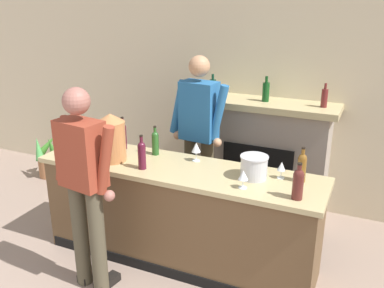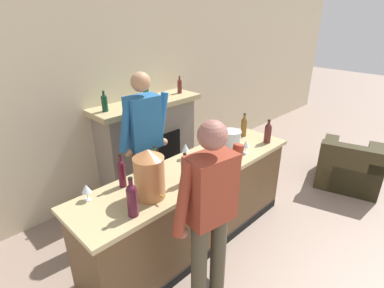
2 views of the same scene
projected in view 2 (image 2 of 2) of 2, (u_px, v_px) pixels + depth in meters
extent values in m
cube|color=beige|center=(112.00, 96.00, 3.91)|extent=(12.00, 0.07, 2.75)
cube|color=brown|center=(193.00, 208.00, 3.23)|extent=(2.52, 0.60, 0.90)
cube|color=tan|center=(193.00, 169.00, 3.04)|extent=(2.59, 0.67, 0.04)
cube|color=black|center=(213.00, 251.00, 3.20)|extent=(2.47, 0.01, 0.10)
cube|color=gray|center=(149.00, 147.00, 4.29)|extent=(1.41, 0.44, 1.22)
cube|color=black|center=(160.00, 162.00, 4.20)|extent=(0.77, 0.02, 0.78)
cube|color=tan|center=(147.00, 104.00, 4.01)|extent=(1.57, 0.52, 0.07)
cylinder|color=#113A25|center=(105.00, 104.00, 3.56)|extent=(0.07, 0.07, 0.19)
cylinder|color=#113A25|center=(103.00, 93.00, 3.51)|extent=(0.03, 0.03, 0.06)
cylinder|color=#114318|center=(146.00, 94.00, 3.95)|extent=(0.07, 0.07, 0.20)
cylinder|color=#114318|center=(145.00, 83.00, 3.89)|extent=(0.03, 0.03, 0.07)
cylinder|color=maroon|center=(180.00, 87.00, 4.35)|extent=(0.06, 0.06, 0.19)
cylinder|color=maroon|center=(179.00, 78.00, 4.30)|extent=(0.03, 0.03, 0.06)
cube|color=#332C18|center=(348.00, 169.00, 4.51)|extent=(1.08, 1.04, 0.41)
cube|color=#332C18|center=(349.00, 170.00, 4.17)|extent=(0.40, 0.84, 0.72)
cube|color=#332C18|center=(373.00, 170.00, 4.35)|extent=(0.91, 0.44, 0.55)
cube|color=#332C18|center=(327.00, 161.00, 4.62)|extent=(0.91, 0.44, 0.55)
cylinder|color=#4A4332|center=(218.00, 260.00, 2.52)|extent=(0.13, 0.13, 0.96)
cylinder|color=#4A4332|center=(199.00, 271.00, 2.41)|extent=(0.13, 0.13, 0.96)
cube|color=brown|center=(211.00, 189.00, 2.16)|extent=(0.39, 0.27, 0.54)
cylinder|color=brown|center=(232.00, 179.00, 2.30)|extent=(0.20, 0.08, 0.57)
sphere|color=#965D51|center=(229.00, 210.00, 2.44)|extent=(0.09, 0.09, 0.09)
cylinder|color=brown|center=(183.00, 200.00, 2.06)|extent=(0.20, 0.08, 0.57)
sphere|color=#965D51|center=(182.00, 232.00, 2.19)|extent=(0.09, 0.09, 0.09)
sphere|color=#965D51|center=(213.00, 135.00, 1.99)|extent=(0.21, 0.21, 0.21)
cylinder|color=#473E2A|center=(141.00, 187.00, 3.53)|extent=(0.13, 0.13, 0.98)
cube|color=black|center=(146.00, 221.00, 3.67)|extent=(0.12, 0.25, 0.07)
cylinder|color=#473E2A|center=(155.00, 181.00, 3.65)|extent=(0.13, 0.13, 0.98)
cube|color=black|center=(160.00, 215.00, 3.79)|extent=(0.12, 0.25, 0.07)
cube|color=#25629E|center=(143.00, 122.00, 3.27)|extent=(0.38, 0.25, 0.59)
cylinder|color=#25629E|center=(125.00, 126.00, 3.11)|extent=(0.20, 0.08, 0.57)
sphere|color=tan|center=(129.00, 153.00, 3.22)|extent=(0.09, 0.09, 0.09)
cylinder|color=#25629E|center=(162.00, 117.00, 3.38)|extent=(0.20, 0.08, 0.57)
sphere|color=tan|center=(164.00, 142.00, 3.49)|extent=(0.09, 0.09, 0.09)
sphere|color=tan|center=(141.00, 82.00, 3.08)|extent=(0.21, 0.21, 0.21)
cylinder|color=#BF7946|center=(150.00, 178.00, 2.49)|extent=(0.26, 0.26, 0.37)
cone|color=#BF7946|center=(148.00, 154.00, 2.40)|extent=(0.26, 0.26, 0.08)
cylinder|color=#B29333|center=(162.00, 196.00, 2.44)|extent=(0.02, 0.04, 0.02)
cylinder|color=silver|center=(231.00, 139.00, 3.46)|extent=(0.22, 0.22, 0.18)
cylinder|color=silver|center=(231.00, 132.00, 3.42)|extent=(0.23, 0.23, 0.01)
cylinder|color=#4B1728|center=(132.00, 203.00, 2.28)|extent=(0.08, 0.08, 0.23)
sphere|color=#4B1728|center=(131.00, 190.00, 2.24)|extent=(0.08, 0.08, 0.08)
cylinder|color=#4B1728|center=(131.00, 184.00, 2.22)|extent=(0.03, 0.03, 0.09)
cylinder|color=black|center=(130.00, 178.00, 2.20)|extent=(0.04, 0.04, 0.01)
cylinder|color=#511F1C|center=(268.00, 135.00, 3.57)|extent=(0.08, 0.08, 0.20)
sphere|color=#511F1C|center=(268.00, 127.00, 3.53)|extent=(0.08, 0.08, 0.08)
cylinder|color=#511F1C|center=(269.00, 124.00, 3.51)|extent=(0.03, 0.03, 0.08)
cylinder|color=black|center=(269.00, 120.00, 3.49)|extent=(0.04, 0.04, 0.01)
cylinder|color=#4E1528|center=(185.00, 173.00, 2.71)|extent=(0.07, 0.07, 0.21)
sphere|color=#4E1528|center=(185.00, 163.00, 2.67)|extent=(0.07, 0.07, 0.07)
cylinder|color=#4E1528|center=(185.00, 159.00, 2.65)|extent=(0.03, 0.03, 0.08)
cylinder|color=black|center=(185.00, 154.00, 2.63)|extent=(0.03, 0.03, 0.01)
cylinder|color=brown|center=(244.00, 128.00, 3.75)|extent=(0.07, 0.07, 0.20)
sphere|color=brown|center=(244.00, 121.00, 3.71)|extent=(0.07, 0.07, 0.07)
cylinder|color=brown|center=(244.00, 118.00, 3.70)|extent=(0.03, 0.03, 0.08)
cylinder|color=black|center=(245.00, 114.00, 3.68)|extent=(0.03, 0.03, 0.01)
cylinder|color=#255721|center=(155.00, 164.00, 2.90)|extent=(0.07, 0.07, 0.19)
sphere|color=#255721|center=(155.00, 155.00, 2.86)|extent=(0.06, 0.06, 0.06)
cylinder|color=#255721|center=(155.00, 151.00, 2.84)|extent=(0.03, 0.03, 0.08)
cylinder|color=black|center=(154.00, 147.00, 2.83)|extent=(0.03, 0.03, 0.01)
cylinder|color=#4C1223|center=(122.00, 175.00, 2.67)|extent=(0.07, 0.07, 0.22)
sphere|color=#4C1223|center=(121.00, 164.00, 2.62)|extent=(0.06, 0.06, 0.06)
cylinder|color=#4C1223|center=(120.00, 160.00, 2.60)|extent=(0.03, 0.03, 0.09)
cylinder|color=black|center=(120.00, 155.00, 2.58)|extent=(0.03, 0.03, 0.01)
cylinder|color=silver|center=(186.00, 158.00, 3.21)|extent=(0.07, 0.07, 0.01)
cylinder|color=silver|center=(185.00, 155.00, 3.20)|extent=(0.01, 0.01, 0.08)
cone|color=silver|center=(185.00, 147.00, 3.16)|extent=(0.08, 0.08, 0.09)
cylinder|color=silver|center=(88.00, 199.00, 2.52)|extent=(0.06, 0.06, 0.01)
cylinder|color=silver|center=(87.00, 196.00, 2.50)|extent=(0.01, 0.01, 0.07)
cone|color=silver|center=(86.00, 188.00, 2.47)|extent=(0.08, 0.08, 0.07)
cylinder|color=silver|center=(245.00, 153.00, 3.34)|extent=(0.07, 0.07, 0.01)
cylinder|color=silver|center=(246.00, 150.00, 3.32)|extent=(0.01, 0.01, 0.07)
cone|color=silver|center=(246.00, 144.00, 3.30)|extent=(0.08, 0.08, 0.07)
cylinder|color=silver|center=(236.00, 139.00, 3.69)|extent=(0.06, 0.06, 0.01)
cylinder|color=silver|center=(236.00, 137.00, 3.67)|extent=(0.01, 0.01, 0.07)
cone|color=silver|center=(236.00, 131.00, 3.64)|extent=(0.07, 0.07, 0.07)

